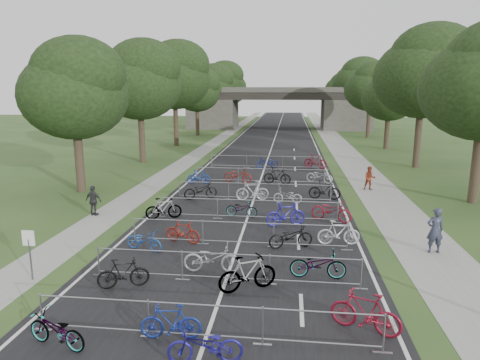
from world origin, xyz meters
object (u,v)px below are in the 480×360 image
at_px(bike_0, 56,331).
at_px(pedestrian_b, 370,178).
at_px(overpass_bridge, 279,108).
at_px(park_sign, 29,246).
at_px(bike_1, 171,322).
at_px(pedestrian_a, 435,230).
at_px(bike_2, 205,346).
at_px(pedestrian_c, 94,201).

bearing_deg(bike_0, pedestrian_b, 165.87).
height_order(overpass_bridge, bike_0, overpass_bridge).
distance_m(overpass_bridge, bike_0, 65.91).
bearing_deg(park_sign, bike_1, -27.10).
relative_size(overpass_bridge, pedestrian_a, 16.20).
bearing_deg(bike_2, overpass_bridge, 170.31).
xyz_separation_m(bike_1, pedestrian_b, (8.39, 18.63, 0.29)).
relative_size(bike_0, pedestrian_c, 1.12).
bearing_deg(bike_0, bike_1, 120.17).
relative_size(pedestrian_a, pedestrian_c, 1.18).
height_order(overpass_bridge, bike_1, overpass_bridge).
relative_size(overpass_bridge, bike_2, 16.69).
distance_m(overpass_bridge, park_sign, 62.41).
bearing_deg(bike_0, pedestrian_a, 140.26).
distance_m(bike_1, pedestrian_a, 11.66).
distance_m(overpass_bridge, bike_1, 65.09).
distance_m(bike_0, pedestrian_b, 22.37).
distance_m(bike_1, pedestrian_b, 20.43).
xyz_separation_m(overpass_bridge, pedestrian_b, (7.46, -46.38, -2.74)).
xyz_separation_m(park_sign, pedestrian_c, (-1.37, 7.80, -0.46)).
distance_m(pedestrian_a, pedestrian_b, 11.28).
height_order(bike_0, pedestrian_a, pedestrian_a).
bearing_deg(bike_1, bike_2, 44.58).
xyz_separation_m(bike_1, pedestrian_a, (9.02, 7.37, 0.45)).
height_order(park_sign, bike_0, park_sign).
bearing_deg(pedestrian_b, pedestrian_c, -152.65).
bearing_deg(pedestrian_b, overpass_bridge, 99.93).
distance_m(bike_1, bike_2, 1.46).
relative_size(park_sign, pedestrian_a, 0.95).
height_order(bike_2, pedestrian_c, pedestrian_c).
height_order(park_sign, bike_1, park_sign).
bearing_deg(pedestrian_b, park_sign, -131.62).
bearing_deg(pedestrian_b, bike_0, -119.35).
height_order(bike_0, pedestrian_c, pedestrian_c).
height_order(park_sign, pedestrian_c, park_sign).
height_order(park_sign, pedestrian_b, park_sign).
bearing_deg(bike_2, park_sign, -129.28).
distance_m(bike_2, pedestrian_b, 20.87).
height_order(bike_0, pedestrian_b, pedestrian_b).
xyz_separation_m(park_sign, pedestrian_a, (14.90, 4.36, -0.31)).
height_order(bike_0, bike_2, bike_2).
xyz_separation_m(bike_0, pedestrian_b, (11.23, 19.35, 0.32)).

